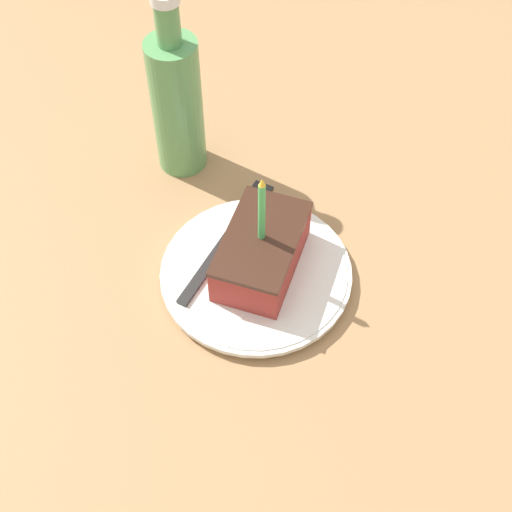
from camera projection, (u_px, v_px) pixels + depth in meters
ground_plane at (281, 275)px, 0.82m from camera, size 2.40×2.40×0.04m
plate at (256, 274)px, 0.79m from camera, size 0.21×0.21×0.02m
cake_slice at (261, 251)px, 0.77m from camera, size 0.08×0.13×0.14m
fork at (232, 232)px, 0.81m from camera, size 0.05×0.19×0.00m
bottle at (177, 101)px, 0.83m from camera, size 0.06×0.06×0.24m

